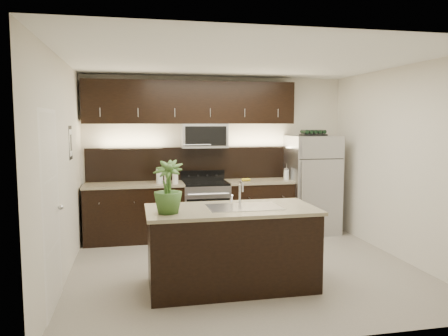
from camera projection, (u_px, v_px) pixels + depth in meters
The scene contains 12 objects.
ground at pixel (245, 268), 5.77m from camera, with size 4.50×4.50×0.00m, color gray.
room_walls at pixel (237, 140), 5.54m from camera, with size 4.52×4.02×2.71m.
counter_run at pixel (193, 210), 7.28m from camera, with size 3.51×0.65×0.94m.
upper_fixtures at pixel (193, 109), 7.25m from camera, with size 3.49×0.40×1.66m.
island at pixel (231, 247), 5.09m from camera, with size 1.96×0.96×0.94m.
sink_faucet at pixel (244, 206), 5.08m from camera, with size 0.84×0.50×0.28m.
refrigerator at pixel (312, 184), 7.60m from camera, with size 0.82×0.74×1.69m, color #B2B2B7.
wine_rack at pixel (313, 133), 7.51m from camera, with size 0.42×0.26×0.10m.
plant at pixel (168, 187), 4.72m from camera, with size 0.32×0.32×0.58m, color #375B24.
canisters at pixel (166, 177), 7.04m from camera, with size 0.34×0.20×0.24m.
french_press at pixel (286, 174), 7.50m from camera, with size 0.09×0.09×0.27m.
bananas at pixel (243, 180), 7.32m from camera, with size 0.17×0.13×0.05m, color gold.
Camera 1 is at (-1.40, -5.43, 1.93)m, focal length 35.00 mm.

